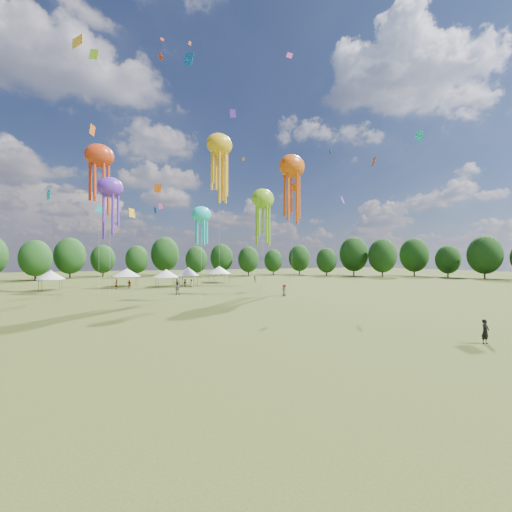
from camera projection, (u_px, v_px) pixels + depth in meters
name	position (u px, v px, depth m)	size (l,w,h in m)	color
ground	(356.00, 352.00, 19.34)	(300.00, 300.00, 0.00)	#384416
observer_main	(485.00, 332.00, 21.25)	(0.59, 0.39, 1.63)	black
spectator_near	(177.00, 289.00, 50.43)	(0.93, 0.73, 1.92)	gray
spectators_far	(197.00, 284.00, 63.01)	(31.77, 28.52, 1.76)	gray
festival_tents	(161.00, 272.00, 67.67)	(39.10, 11.75, 3.95)	#47474C
show_kites	(221.00, 179.00, 56.84)	(40.28, 19.81, 28.59)	#6D2ECD
small_kites	(193.00, 126.00, 58.82)	(65.37, 60.00, 44.87)	#6D2ECD
treeline	(153.00, 255.00, 74.26)	(201.57, 95.24, 13.43)	#38281C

